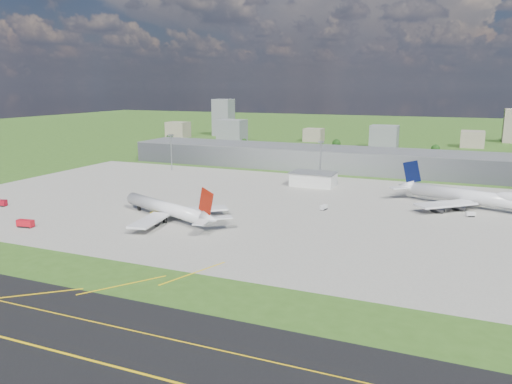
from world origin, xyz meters
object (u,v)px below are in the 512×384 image
at_px(crash_tender, 0,203).
at_px(van_white_far, 471,215).
at_px(airliner_blue_quad, 478,198).
at_px(van_white_near, 324,208).
at_px(fire_truck, 25,224).
at_px(airliner_red_twin, 169,209).
at_px(tug_yellow, 155,214).

bearing_deg(crash_tender, van_white_far, 4.47).
distance_m(airliner_blue_quad, van_white_near, 76.55).
relative_size(airliner_blue_quad, fire_truck, 10.27).
bearing_deg(airliner_red_twin, tug_yellow, 4.85).
distance_m(airliner_red_twin, crash_tender, 93.68).
bearing_deg(tug_yellow, van_white_near, 25.69).
bearing_deg(airliner_blue_quad, van_white_near, -137.03).
bearing_deg(airliner_blue_quad, van_white_far, -81.53).
distance_m(airliner_red_twin, tug_yellow, 10.77).
bearing_deg(airliner_red_twin, crash_tender, 28.47).
distance_m(crash_tender, tug_yellow, 84.57).
bearing_deg(fire_truck, crash_tender, 143.15).
relative_size(fire_truck, van_white_near, 1.53).
xyz_separation_m(airliner_red_twin, crash_tender, (-93.03, -10.50, -3.36)).
height_order(airliner_red_twin, tug_yellow, airliner_red_twin).
relative_size(crash_tender, van_white_far, 1.50).
height_order(crash_tender, van_white_near, crash_tender).
height_order(airliner_red_twin, airliner_blue_quad, airliner_blue_quad).
height_order(airliner_red_twin, van_white_far, airliner_red_twin).
bearing_deg(airliner_blue_quad, tug_yellow, -133.26).
bearing_deg(airliner_red_twin, van_white_far, -132.94).
bearing_deg(crash_tender, fire_truck, -42.27).
xyz_separation_m(airliner_red_twin, van_white_far, (126.60, 59.10, -3.90)).
distance_m(tug_yellow, van_white_far, 147.27).
relative_size(crash_tender, tug_yellow, 1.66).
xyz_separation_m(fire_truck, van_white_far, (176.99, 93.39, -0.54)).
distance_m(crash_tender, van_white_far, 230.40).
relative_size(fire_truck, van_white_far, 1.70).
distance_m(fire_truck, crash_tender, 48.83).
height_order(airliner_red_twin, fire_truck, airliner_red_twin).
distance_m(airliner_red_twin, airliner_blue_quad, 150.74).
relative_size(tug_yellow, van_white_far, 0.90).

